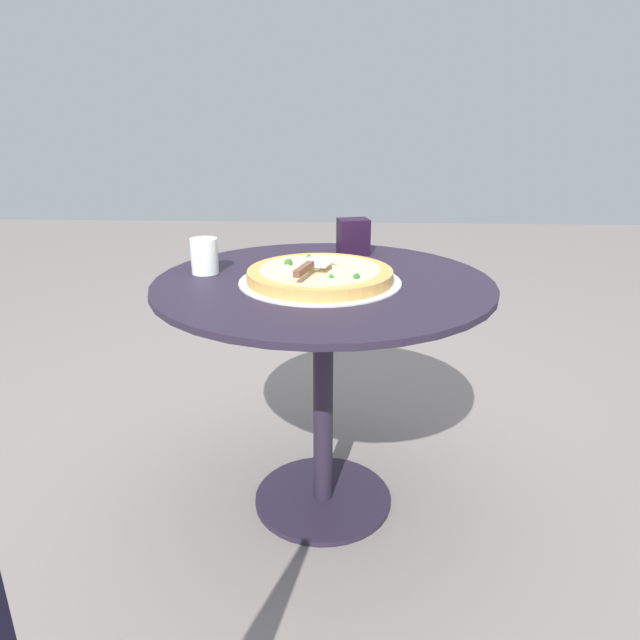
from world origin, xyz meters
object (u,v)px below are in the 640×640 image
at_px(pizza_server, 310,266).
at_px(drinking_cup, 204,256).
at_px(pizza_on_tray, 320,276).
at_px(napkin_dispenser, 353,237).
at_px(patio_table, 323,333).

xyz_separation_m(pizza_server, drinking_cup, (0.14, 0.32, -0.01)).
relative_size(pizza_on_tray, pizza_server, 2.10).
height_order(drinking_cup, napkin_dispenser, napkin_dispenser).
relative_size(patio_table, napkin_dispenser, 8.19).
bearing_deg(drinking_cup, napkin_dispenser, -59.08).
height_order(patio_table, drinking_cup, drinking_cup).
xyz_separation_m(pizza_on_tray, pizza_server, (-0.06, 0.02, 0.04)).
bearing_deg(pizza_server, drinking_cup, 66.67).
height_order(patio_table, pizza_on_tray, pizza_on_tray).
distance_m(patio_table, pizza_server, 0.24).
bearing_deg(pizza_server, patio_table, -20.40).
height_order(patio_table, pizza_server, pizza_server).
distance_m(pizza_on_tray, napkin_dispenser, 0.35).
bearing_deg(pizza_on_tray, patio_table, -19.04).
relative_size(patio_table, pizza_on_tray, 2.12).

